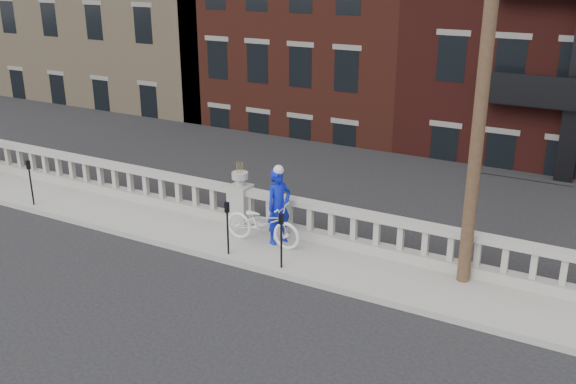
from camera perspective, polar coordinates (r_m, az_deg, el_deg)
name	(u,v)px	position (r m, az deg, el deg)	size (l,w,h in m)	color
ground	(145,288)	(14.94, -12.57, -8.35)	(120.00, 120.00, 0.00)	black
sidewalk	(222,238)	(17.00, -5.93, -4.07)	(32.00, 2.20, 0.15)	gray
balustrade	(241,206)	(17.50, -4.22, -1.29)	(28.00, 0.34, 1.03)	gray
planter_pedestal	(241,200)	(17.43, -4.24, -0.70)	(0.55, 0.55, 1.76)	gray
lower_level	(457,51)	(34.03, 14.83, 11.98)	(80.00, 44.00, 20.80)	#605E59
utility_pole	(486,52)	(13.64, 17.22, 11.81)	(1.60, 0.28, 10.00)	#422D1E
parking_meter_c	(30,177)	(20.13, -21.95, 1.21)	(0.10, 0.09, 1.36)	black
parking_meter_d	(227,222)	(15.57, -5.40, -2.68)	(0.10, 0.09, 1.36)	black
parking_meter_e	(281,234)	(14.83, -0.60, -3.78)	(0.10, 0.09, 1.36)	black
bicycle	(263,223)	(16.21, -2.28, -2.77)	(0.74, 2.12, 1.11)	white
cyclist	(279,206)	(16.11, -0.83, -1.28)	(0.71, 0.47, 1.96)	#0B19B0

